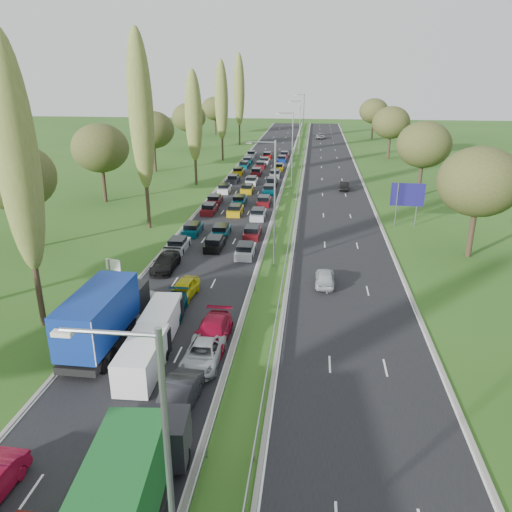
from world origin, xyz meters
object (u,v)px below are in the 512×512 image
(info_sign, at_px, (113,267))
(direction_sign, at_px, (408,197))
(near_car_2, at_px, (130,307))
(white_van_front, at_px, (144,357))
(near_car_3, at_px, (166,262))
(blue_lorry, at_px, (105,315))
(white_van_rear, at_px, (162,318))

(info_sign, height_order, direction_sign, direction_sign)
(near_car_2, xyz_separation_m, direction_sign, (24.97, 27.81, 2.76))
(info_sign, bearing_deg, near_car_2, -59.75)
(info_sign, bearing_deg, direction_sign, 36.40)
(white_van_front, bearing_deg, near_car_3, 100.45)
(direction_sign, bearing_deg, blue_lorry, -128.25)
(near_car_2, distance_m, white_van_rear, 3.71)
(blue_lorry, distance_m, info_sign, 11.27)
(near_car_3, bearing_deg, white_van_rear, -74.35)
(blue_lorry, xyz_separation_m, info_sign, (-3.70, 10.61, -0.81))
(direction_sign, bearing_deg, white_van_rear, -126.25)
(white_van_rear, relative_size, info_sign, 2.45)
(direction_sign, bearing_deg, near_car_2, -131.92)
(blue_lorry, height_order, info_sign, blue_lorry)
(near_car_3, xyz_separation_m, info_sign, (-3.76, -3.31, 0.62))
(info_sign, bearing_deg, blue_lorry, -70.79)
(white_van_rear, height_order, direction_sign, direction_sign)
(white_van_rear, xyz_separation_m, info_sign, (-7.00, 8.50, 0.31))
(near_car_3, height_order, white_van_front, white_van_front)
(near_car_3, distance_m, white_van_rear, 12.25)
(blue_lorry, relative_size, white_van_rear, 1.96)
(white_van_front, relative_size, info_sign, 2.60)
(near_car_2, bearing_deg, white_van_front, -62.27)
(white_van_rear, bearing_deg, direction_sign, 51.01)
(near_car_2, bearing_deg, blue_lorry, -90.57)
(near_car_2, relative_size, info_sign, 2.72)
(near_car_2, relative_size, white_van_rear, 1.11)
(near_car_2, bearing_deg, white_van_rear, -30.06)
(direction_sign, bearing_deg, info_sign, -143.60)
(near_car_2, relative_size, blue_lorry, 0.57)
(info_sign, bearing_deg, near_car_3, 41.39)
(white_van_front, bearing_deg, info_sign, 116.70)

